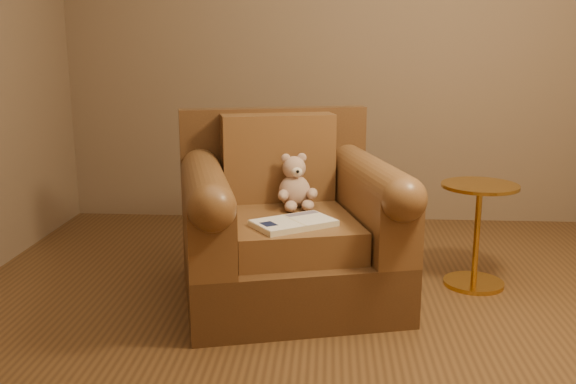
{
  "coord_description": "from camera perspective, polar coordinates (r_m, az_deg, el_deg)",
  "views": [
    {
      "loc": [
        -0.05,
        -2.75,
        1.3
      ],
      "look_at": [
        -0.25,
        0.35,
        0.58
      ],
      "focal_mm": 40.0,
      "sensor_mm": 36.0,
      "label": 1
    }
  ],
  "objects": [
    {
      "name": "guidebook",
      "position": [
        3.06,
        0.5,
        -2.77
      ],
      "size": [
        0.44,
        0.4,
        0.03
      ],
      "rotation": [
        0.0,
        0.0,
        0.59
      ],
      "color": "beige",
      "rests_on": "armchair"
    },
    {
      "name": "teddy_bear",
      "position": [
        3.39,
        0.65,
        0.46
      ],
      "size": [
        0.21,
        0.24,
        0.29
      ],
      "rotation": [
        0.0,
        0.0,
        0.3
      ],
      "color": "tan",
      "rests_on": "armchair"
    },
    {
      "name": "floor",
      "position": [
        3.04,
        4.35,
        -12.32
      ],
      "size": [
        4.0,
        4.0,
        0.0
      ],
      "primitive_type": "plane",
      "color": "brown",
      "rests_on": "ground"
    },
    {
      "name": "armchair",
      "position": [
        3.34,
        -0.09,
        -3.18
      ],
      "size": [
        1.27,
        1.23,
        0.95
      ],
      "rotation": [
        0.0,
        0.0,
        0.25
      ],
      "color": "#50321A",
      "rests_on": "floor"
    },
    {
      "name": "side_table",
      "position": [
        3.63,
        16.45,
        -3.4
      ],
      "size": [
        0.41,
        0.41,
        0.57
      ],
      "color": "gold",
      "rests_on": "floor"
    }
  ]
}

